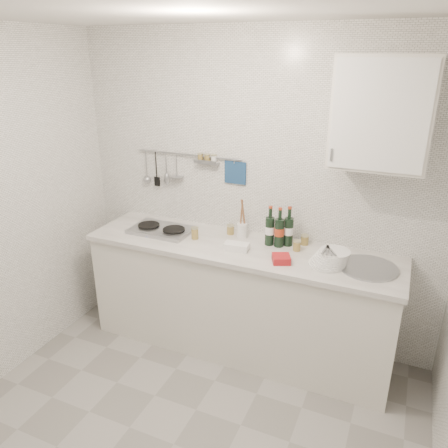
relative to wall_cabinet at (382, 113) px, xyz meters
The scene contains 16 objects.
floor 2.47m from the wall_cabinet, 126.42° to the right, with size 3.00×3.00×0.00m, color slate.
ceiling 1.61m from the wall_cabinet, 126.42° to the right, with size 3.00×3.00×0.00m, color silver.
back_wall 1.15m from the wall_cabinet, 168.67° to the left, with size 3.00×0.02×2.50m, color silver.
counter 1.76m from the wall_cabinet, behind, with size 2.44×0.64×0.96m.
wall_rail 1.59m from the wall_cabinet, behind, with size 0.98×0.09×0.34m.
wall_cabinet is the anchor object (origin of this frame).
plate_stack_hob 1.93m from the wall_cabinet, behind, with size 0.26×0.25×0.02m.
plate_stack_sink 1.01m from the wall_cabinet, 141.01° to the right, with size 0.28×0.26×0.11m.
wine_bottles 1.08m from the wall_cabinet, behind, with size 0.21×0.12×0.31m.
butter_dish 1.36m from the wall_cabinet, 167.15° to the right, with size 0.18×0.09×0.06m, color white.
strawberry_punnet 1.17m from the wall_cabinet, 153.37° to the right, with size 0.12×0.12×0.05m, color red.
utensil_crock 1.34m from the wall_cabinet, behind, with size 0.08×0.08×0.33m.
jar_a 1.45m from the wall_cabinet, behind, with size 0.06×0.06×0.08m.
jar_b 1.09m from the wall_cabinet, 167.54° to the left, with size 0.06×0.06×0.08m.
jar_c 1.10m from the wall_cabinet, behind, with size 0.06×0.06×0.08m.
jar_d 1.62m from the wall_cabinet, behind, with size 0.06×0.06×0.10m.
Camera 1 is at (1.11, -1.74, 2.32)m, focal length 35.00 mm.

